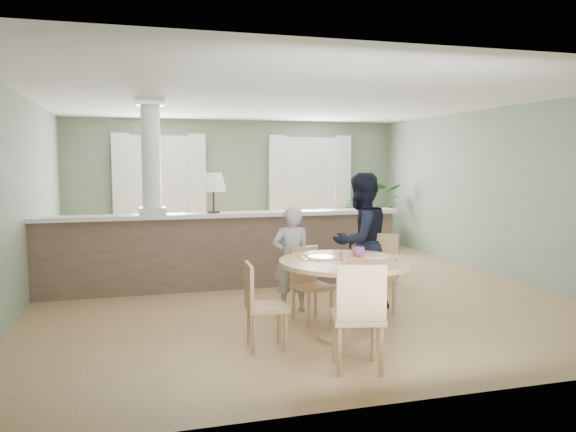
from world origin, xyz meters
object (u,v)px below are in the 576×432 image
object	(u,v)px
dining_table	(345,276)
chair_far_boy	(309,280)
houseplant	(369,215)
man_person	(361,242)
child_person	(292,259)
sofa	(257,244)
chair_side	(260,302)
chair_far_man	(378,271)
chair_near	(359,312)

from	to	relation	value
dining_table	chair_far_boy	distance (m)	0.77
houseplant	chair_far_boy	world-z (taller)	houseplant
chair_far_boy	man_person	distance (m)	0.91
child_person	man_person	bearing A→B (deg)	176.23
sofa	child_person	xyz separation A→B (m)	(-0.18, -2.72, 0.21)
man_person	chair_side	bearing A→B (deg)	14.82
sofa	houseplant	xyz separation A→B (m)	(2.82, 1.71, 0.25)
dining_table	child_person	xyz separation A→B (m)	(-0.24, 1.18, -0.01)
man_person	sofa	bearing A→B (deg)	-98.16
chair_far_man	dining_table	bearing A→B (deg)	-91.49
child_person	chair_far_boy	bearing A→B (deg)	106.34
houseplant	chair_near	size ratio (longest dim) A/B	1.41
chair_far_man	man_person	xyz separation A→B (m)	(-0.08, 0.33, 0.31)
chair_far_boy	chair_side	world-z (taller)	chair_side
sofa	houseplant	distance (m)	3.31
child_person	man_person	xyz separation A→B (m)	(0.85, -0.15, 0.20)
houseplant	chair_side	world-z (taller)	houseplant
chair_far_boy	man_person	size ratio (longest dim) A/B	0.50
sofa	dining_table	xyz separation A→B (m)	(0.06, -3.90, 0.22)
houseplant	chair_far_man	world-z (taller)	houseplant
houseplant	child_person	distance (m)	5.35
chair_far_boy	chair_near	world-z (taller)	chair_near
houseplant	child_person	size ratio (longest dim) A/B	1.06
chair_far_boy	chair_near	bearing A→B (deg)	-109.47
chair_near	child_person	world-z (taller)	child_person
sofa	chair_far_man	xyz separation A→B (m)	(0.75, -3.20, 0.10)
houseplant	dining_table	world-z (taller)	houseplant
sofa	child_person	bearing A→B (deg)	-92.18
chair_far_man	chair_near	size ratio (longest dim) A/B	1.00
chair_far_man	chair_near	xyz separation A→B (m)	(-0.93, -1.63, 0.00)
sofa	man_person	bearing A→B (deg)	-75.27
sofa	chair_far_boy	size ratio (longest dim) A/B	3.50
chair_side	man_person	distance (m)	1.94
dining_table	chair_far_boy	world-z (taller)	dining_table
houseplant	chair_far_boy	size ratio (longest dim) A/B	1.62
chair_side	houseplant	bearing A→B (deg)	-30.26
chair_far_boy	chair_near	xyz separation A→B (m)	(-0.08, -1.66, 0.07)
dining_table	chair_far_man	size ratio (longest dim) A/B	1.40
chair_far_man	child_person	bearing A→B (deg)	-164.08
sofa	chair_far_boy	bearing A→B (deg)	-90.18
sofa	dining_table	world-z (taller)	dining_table
chair_far_boy	chair_far_man	world-z (taller)	chair_far_man
chair_far_man	houseplant	bearing A→B (deg)	110.08
chair_far_man	child_person	xyz separation A→B (m)	(-0.93, 0.48, 0.11)
chair_near	houseplant	bearing A→B (deg)	-100.84
chair_far_boy	chair_near	size ratio (longest dim) A/B	0.87
chair_side	man_person	world-z (taller)	man_person
houseplant	chair_near	distance (m)	7.20
chair_near	man_person	size ratio (longest dim) A/B	0.57
chair_side	chair_near	bearing A→B (deg)	-137.93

